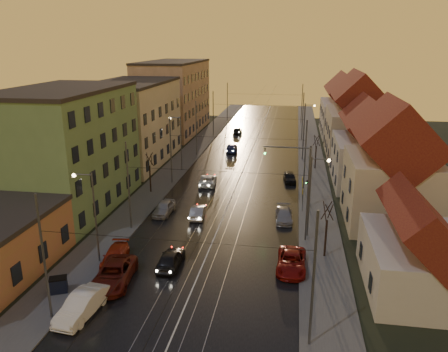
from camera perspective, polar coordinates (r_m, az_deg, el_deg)
The scene contains 49 objects.
ground at distance 35.09m, azimuth -3.80°, elevation -13.80°, with size 160.00×160.00×0.00m, color black.
road at distance 71.93m, azimuth 3.30°, elevation 2.60°, with size 16.00×120.00×0.04m, color black.
sidewalk_left at distance 73.57m, azimuth -4.47°, elevation 2.95°, with size 4.00×120.00×0.15m, color #4C4C4C.
sidewalk_right at distance 71.63m, azimuth 11.29°, elevation 2.28°, with size 4.00×120.00×0.15m, color #4C4C4C.
tram_rail_0 at distance 72.17m, azimuth 1.57°, elevation 2.70°, with size 0.06×120.00×0.03m, color gray.
tram_rail_1 at distance 72.00m, azimuth 2.70°, elevation 2.65°, with size 0.06×120.00×0.03m, color gray.
tram_rail_2 at distance 71.85m, azimuth 3.92°, elevation 2.60°, with size 0.06×120.00×0.03m, color gray.
tram_rail_3 at distance 71.74m, azimuth 5.05°, elevation 2.55°, with size 0.06×120.00×0.03m, color gray.
apartment_left_1 at distance 51.07m, azimuth -19.82°, elevation 3.07°, with size 10.00×18.00×13.00m, color #608555.
apartment_left_2 at distance 68.93m, azimuth -11.88°, elevation 6.72°, with size 10.00×20.00×12.00m, color #BBB491.
apartment_left_3 at distance 91.34m, azimuth -6.55°, elevation 10.08°, with size 10.00×24.00×14.00m, color #8B725A.
house_right_0 at distance 36.13m, azimuth 24.59°, elevation -9.23°, with size 8.16×10.20×5.80m.
house_right_1 at distance 47.10m, azimuth 21.06°, elevation 0.48°, with size 8.67×10.20×10.80m.
house_right_2 at distance 59.66m, azimuth 18.60°, elevation 3.26°, with size 9.18×12.24×9.20m.
house_right_3 at distance 73.98m, azimuth 16.94°, elevation 6.88°, with size 9.18×14.28×11.50m.
house_right_4 at distance 91.76m, azimuth 15.52°, elevation 8.38°, with size 9.18×16.32×10.00m.
catenary_pole_l_0 at distance 31.13m, azimuth -22.45°, elevation -10.00°, with size 0.16×0.16×9.00m, color #595B60.
catenary_pole_r_0 at distance 26.97m, azimuth 11.58°, elevation -13.33°, with size 0.16×0.16×9.00m, color #595B60.
catenary_pole_l_1 at distance 43.51m, azimuth -12.36°, elevation -1.39°, with size 0.16×0.16×9.00m, color #595B60.
catenary_pole_r_1 at distance 40.63m, azimuth 10.89°, elevation -2.63°, with size 0.16×0.16×9.00m, color #595B60.
catenary_pole_l_2 at distance 57.15m, azimuth -6.95°, elevation 3.31°, with size 0.16×0.16×9.00m, color #595B60.
catenary_pole_r_2 at distance 54.99m, azimuth 10.56°, elevation 2.60°, with size 0.16×0.16×9.00m, color #595B60.
catenary_pole_l_3 at distance 71.35m, azimuth -3.64°, elevation 6.16°, with size 0.16×0.16×9.00m, color #595B60.
catenary_pole_r_3 at distance 69.63m, azimuth 10.37°, elevation 5.65°, with size 0.16×0.16×9.00m, color #595B60.
catenary_pole_l_4 at distance 85.81m, azimuth -1.42°, elevation 8.05°, with size 0.16×0.16×9.00m, color #595B60.
catenary_pole_r_4 at distance 84.39m, azimuth 10.24°, elevation 7.63°, with size 0.16×0.16×9.00m, color #595B60.
catenary_pole_l_5 at distance 103.37m, azimuth 0.44°, elevation 9.60°, with size 0.16×0.16×9.00m, color #595B60.
catenary_pole_r_5 at distance 102.20m, azimuth 10.14°, elevation 9.25°, with size 0.16×0.16×9.00m, color #595B60.
street_lamp_0 at distance 37.57m, azimuth -16.95°, elevation -4.11°, with size 1.75×0.32×8.00m.
street_lamp_1 at distance 41.47m, azimuth 11.59°, elevation -1.70°, with size 1.75×0.32×8.00m.
street_lamp_2 at distance 62.83m, azimuth -5.91°, elevation 4.97°, with size 1.75×0.32×8.00m.
street_lamp_3 at distance 76.45m, azimuth 10.70°, elevation 6.93°, with size 1.75×0.32×8.00m.
traffic_light_mast at distance 49.16m, azimuth 9.97°, elevation 1.02°, with size 5.30×0.32×7.20m.
bare_tree_0 at distance 54.47m, azimuth -9.64°, elevation 0.31°, with size 1.09×1.09×5.11m.
bare_tree_1 at distance 38.68m, azimuth 13.21°, elevation -7.03°, with size 1.09×1.09×5.11m.
bare_tree_2 at distance 65.25m, azimuth 11.91°, elevation 2.98°, with size 1.09×1.09×5.11m.
driving_car_0 at distance 37.26m, azimuth -6.98°, elevation -10.66°, with size 1.72×4.28×1.46m, color black.
driving_car_1 at distance 46.82m, azimuth -3.43°, elevation -4.68°, with size 1.37×3.94×1.30m, color #A2A2A8.
driving_car_2 at distance 57.24m, azimuth -2.13°, elevation -0.55°, with size 2.15×4.65×1.29m, color silver.
driving_car_3 at distance 74.76m, azimuth 1.01°, elevation 3.70°, with size 1.86×4.59×1.33m, color navy.
driving_car_4 at distance 89.94m, azimuth 1.76°, elevation 5.97°, with size 1.51×3.76×1.28m, color black.
parked_left_0 at distance 32.57m, azimuth -18.08°, elevation -15.75°, with size 1.68×4.81×1.58m, color white.
parked_left_1 at distance 35.71m, azimuth -14.15°, elevation -12.29°, with size 2.61×5.66×1.57m, color #5E1710.
parked_left_2 at distance 38.78m, azimuth -14.04°, elevation -10.07°, with size 1.77×4.35×1.26m, color #AE2811.
parked_left_3 at distance 48.04m, azimuth -7.85°, elevation -4.15°, with size 1.70×4.23×1.44m, color #A4A4A9.
parked_right_0 at distance 36.98m, azimuth 8.80°, elevation -11.00°, with size 2.34×5.08×1.41m, color maroon.
parked_right_1 at distance 46.40m, azimuth 7.83°, elevation -5.07°, with size 1.72×4.23×1.23m, color #A6A5AB.
parked_right_2 at distance 59.14m, azimuth 8.57°, elevation -0.16°, with size 1.53×3.80×1.29m, color black.
dumpster at distance 35.61m, azimuth -20.78°, elevation -13.20°, with size 1.20×0.80×1.10m, color black.
Camera 1 is at (7.04, -29.29, 18.01)m, focal length 35.00 mm.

